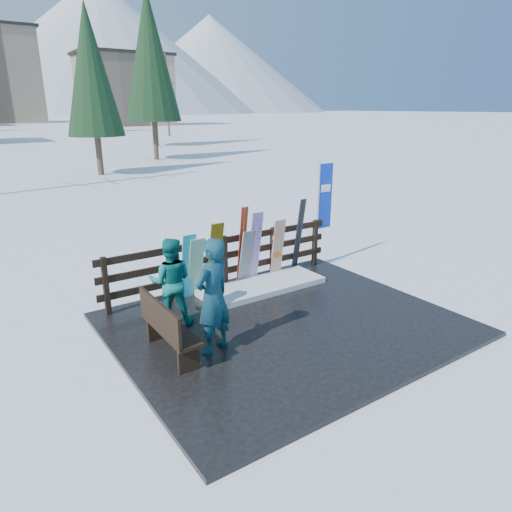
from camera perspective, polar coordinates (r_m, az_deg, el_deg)
ground at (r=8.58m, az=3.72°, el=-8.75°), size 700.00×700.00×0.00m
deck at (r=8.56m, az=3.73°, el=-8.51°), size 6.00×5.00×0.08m
fence at (r=9.99m, az=-3.92°, el=-0.21°), size 5.60×0.10×1.15m
snow_patch at (r=10.01m, az=0.78°, el=-3.77°), size 2.81×1.00×0.12m
bench at (r=7.37m, az=-11.13°, el=-8.64°), size 0.41×1.50×0.97m
snowboard_0 at (r=9.35m, az=-8.49°, el=-1.34°), size 0.29×0.30×1.42m
snowboard_1 at (r=9.44m, az=-7.56°, el=-1.46°), size 0.31×0.35×1.31m
snowboard_2 at (r=9.60m, az=-5.16°, el=-0.24°), size 0.29×0.35×1.56m
snowboard_3 at (r=10.08m, az=-0.18°, el=1.03°), size 0.28×0.31×1.66m
snowboard_4 at (r=10.02m, az=-1.24°, el=-0.22°), size 0.31×0.31×1.28m
snowboard_5 at (r=10.47m, az=2.72°, el=0.91°), size 0.29×0.21×1.39m
ski_pair_a at (r=9.97m, az=-1.75°, el=1.23°), size 0.16×0.28×1.79m
ski_pair_b at (r=10.86m, az=5.34°, el=2.58°), size 0.16×0.31×1.79m
rental_flag at (r=11.44m, az=8.43°, el=6.92°), size 0.45×0.04×2.60m
person_front at (r=7.23m, az=-5.40°, el=-5.07°), size 0.81×0.66×1.91m
person_back at (r=8.34m, az=-10.59°, el=-3.15°), size 0.99×0.92×1.62m
trees at (r=56.25m, az=-25.74°, el=18.49°), size 41.97×68.63×13.59m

